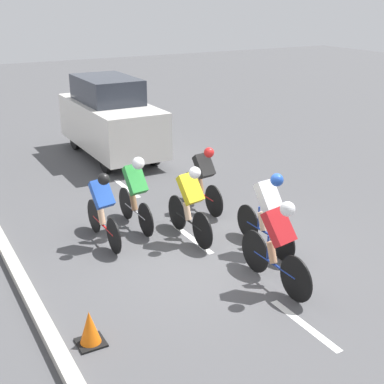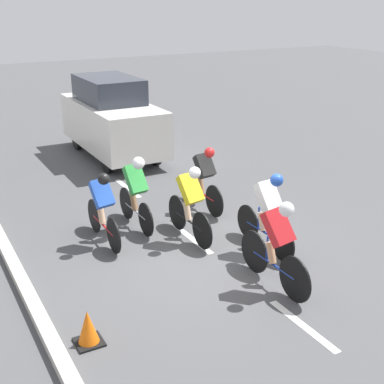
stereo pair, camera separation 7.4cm
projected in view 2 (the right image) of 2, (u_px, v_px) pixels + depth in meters
The scene contains 13 objects.
ground_plane at pixel (209, 252), 9.59m from camera, with size 60.00×60.00×0.00m, color #4C4C4F.
lane_stripe_near at pixel (303, 325), 7.46m from camera, with size 0.12×1.40×0.01m, color white.
lane_stripe_mid at pixel (193, 239), 10.09m from camera, with size 0.12×1.40×0.01m, color white.
lane_stripe_far at pixel (128, 188), 12.72m from camera, with size 0.12×1.40×0.01m, color white.
curb at pixel (19, 276), 8.62m from camera, with size 0.20×23.69×0.14m, color #B7B2A8.
cyclist_yellow at pixel (190, 201), 9.79m from camera, with size 0.38×1.66×1.51m.
cyclist_white at pixel (268, 209), 9.36m from camera, with size 0.36×1.70×1.53m.
cyclist_blue at pixel (103, 205), 9.67m from camera, with size 0.37×1.70×1.44m.
cyclist_green at pixel (136, 189), 10.28m from camera, with size 0.36×1.63×1.53m.
cyclist_red at pixel (277, 241), 8.15m from camera, with size 0.40×1.76×1.54m.
cyclist_black at pixel (204, 177), 11.19m from camera, with size 0.35×1.65×1.45m.
support_car at pixel (112, 118), 14.85m from camera, with size 1.70×4.12×2.21m.
traffic_cone at pixel (88, 328), 7.00m from camera, with size 0.36×0.36×0.49m.
Camera 2 is at (4.42, 7.40, 4.35)m, focal length 50.00 mm.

